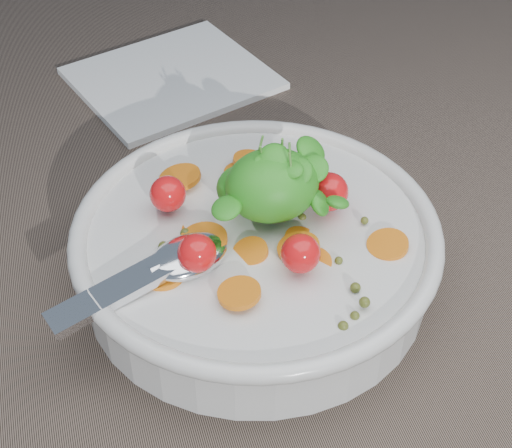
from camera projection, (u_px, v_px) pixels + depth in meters
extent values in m
plane|color=brown|center=(267.00, 253.00, 0.54)|extent=(6.00, 6.00, 0.00)
cylinder|color=silver|center=(256.00, 255.00, 0.51)|extent=(0.22, 0.22, 0.04)
torus|color=silver|center=(256.00, 231.00, 0.49)|extent=(0.23, 0.23, 0.01)
cylinder|color=silver|center=(256.00, 276.00, 0.52)|extent=(0.11, 0.11, 0.01)
cylinder|color=brown|center=(256.00, 255.00, 0.51)|extent=(0.20, 0.20, 0.03)
cylinder|color=orange|center=(252.00, 162.00, 0.53)|extent=(0.03, 0.03, 0.01)
cylinder|color=orange|center=(299.00, 248.00, 0.47)|extent=(0.03, 0.03, 0.01)
cylinder|color=orange|center=(301.00, 241.00, 0.49)|extent=(0.02, 0.02, 0.01)
cylinder|color=orange|center=(250.00, 252.00, 0.48)|extent=(0.03, 0.03, 0.01)
cylinder|color=orange|center=(254.00, 169.00, 0.53)|extent=(0.03, 0.03, 0.01)
cylinder|color=orange|center=(243.00, 172.00, 0.53)|extent=(0.04, 0.04, 0.01)
cylinder|color=orange|center=(204.00, 239.00, 0.48)|extent=(0.03, 0.03, 0.01)
cylinder|color=orange|center=(264.00, 197.00, 0.52)|extent=(0.03, 0.03, 0.01)
cylinder|color=orange|center=(163.00, 278.00, 0.46)|extent=(0.03, 0.03, 0.01)
cylinder|color=orange|center=(388.00, 245.00, 0.48)|extent=(0.03, 0.03, 0.01)
cylinder|color=orange|center=(198.00, 232.00, 0.50)|extent=(0.03, 0.03, 0.01)
cylinder|color=orange|center=(180.00, 177.00, 0.52)|extent=(0.03, 0.03, 0.01)
cylinder|color=orange|center=(286.00, 167.00, 0.54)|extent=(0.03, 0.04, 0.01)
cylinder|color=orange|center=(218.00, 231.00, 0.50)|extent=(0.03, 0.03, 0.01)
cylinder|color=orange|center=(239.00, 293.00, 0.44)|extent=(0.04, 0.04, 0.01)
cylinder|color=orange|center=(312.00, 264.00, 0.47)|extent=(0.04, 0.04, 0.01)
sphere|color=#4C541C|center=(302.00, 218.00, 0.50)|extent=(0.01, 0.01, 0.01)
sphere|color=#4C541C|center=(315.00, 195.00, 0.52)|extent=(0.01, 0.01, 0.01)
sphere|color=#4C541C|center=(321.00, 166.00, 0.53)|extent=(0.00, 0.00, 0.00)
sphere|color=#4C541C|center=(355.00, 288.00, 0.45)|extent=(0.01, 0.01, 0.01)
sphere|color=#4C541C|center=(163.00, 246.00, 0.48)|extent=(0.01, 0.01, 0.01)
sphere|color=#4C541C|center=(185.00, 233.00, 0.48)|extent=(0.01, 0.01, 0.01)
sphere|color=#4C541C|center=(343.00, 326.00, 0.43)|extent=(0.01, 0.01, 0.01)
sphere|color=#4C541C|center=(365.00, 302.00, 0.44)|extent=(0.01, 0.01, 0.01)
sphere|color=#4C541C|center=(355.00, 316.00, 0.44)|extent=(0.01, 0.01, 0.01)
sphere|color=#4C541C|center=(339.00, 261.00, 0.47)|extent=(0.01, 0.01, 0.01)
sphere|color=#4C541C|center=(365.00, 221.00, 0.49)|extent=(0.01, 0.01, 0.01)
sphere|color=#4C541C|center=(292.00, 170.00, 0.53)|extent=(0.01, 0.01, 0.01)
sphere|color=red|center=(329.00, 192.00, 0.50)|extent=(0.03, 0.03, 0.03)
sphere|color=red|center=(266.00, 165.00, 0.52)|extent=(0.02, 0.02, 0.02)
sphere|color=red|center=(168.00, 194.00, 0.50)|extent=(0.02, 0.02, 0.02)
sphere|color=red|center=(197.00, 253.00, 0.46)|extent=(0.02, 0.02, 0.02)
sphere|color=red|center=(301.00, 254.00, 0.46)|extent=(0.02, 0.02, 0.02)
ellipsoid|color=#309321|center=(272.00, 185.00, 0.48)|extent=(0.06, 0.05, 0.04)
ellipsoid|color=#309321|center=(244.00, 188.00, 0.49)|extent=(0.03, 0.03, 0.03)
ellipsoid|color=#309321|center=(282.00, 189.00, 0.48)|extent=(0.03, 0.03, 0.02)
ellipsoid|color=#309321|center=(273.00, 186.00, 0.47)|extent=(0.02, 0.03, 0.03)
ellipsoid|color=#309321|center=(287.00, 179.00, 0.48)|extent=(0.03, 0.03, 0.02)
ellipsoid|color=#309321|center=(296.00, 179.00, 0.49)|extent=(0.03, 0.03, 0.01)
ellipsoid|color=#309321|center=(289.00, 170.00, 0.47)|extent=(0.02, 0.02, 0.01)
ellipsoid|color=#309321|center=(283.00, 160.00, 0.48)|extent=(0.02, 0.02, 0.02)
ellipsoid|color=#309321|center=(314.00, 169.00, 0.48)|extent=(0.02, 0.03, 0.02)
ellipsoid|color=#309321|center=(276.00, 176.00, 0.48)|extent=(0.02, 0.02, 0.02)
ellipsoid|color=#309321|center=(276.00, 154.00, 0.47)|extent=(0.02, 0.02, 0.01)
ellipsoid|color=#309321|center=(226.00, 208.00, 0.47)|extent=(0.03, 0.03, 0.01)
ellipsoid|color=#309321|center=(319.00, 203.00, 0.48)|extent=(0.02, 0.02, 0.02)
ellipsoid|color=#309321|center=(311.00, 151.00, 0.50)|extent=(0.02, 0.03, 0.03)
ellipsoid|color=#309321|center=(279.00, 169.00, 0.48)|extent=(0.02, 0.02, 0.02)
ellipsoid|color=#309321|center=(281.00, 160.00, 0.49)|extent=(0.02, 0.02, 0.01)
ellipsoid|color=#309321|center=(288.00, 175.00, 0.48)|extent=(0.02, 0.02, 0.02)
ellipsoid|color=#309321|center=(297.00, 172.00, 0.47)|extent=(0.02, 0.03, 0.02)
ellipsoid|color=#309321|center=(274.00, 177.00, 0.48)|extent=(0.02, 0.02, 0.02)
ellipsoid|color=#309321|center=(261.00, 190.00, 0.47)|extent=(0.02, 0.02, 0.01)
ellipsoid|color=#309321|center=(338.00, 202.00, 0.47)|extent=(0.02, 0.02, 0.02)
ellipsoid|color=#309321|center=(274.00, 156.00, 0.48)|extent=(0.03, 0.03, 0.02)
ellipsoid|color=#309321|center=(265.00, 174.00, 0.46)|extent=(0.02, 0.02, 0.01)
ellipsoid|color=#309321|center=(300.00, 169.00, 0.49)|extent=(0.02, 0.02, 0.01)
ellipsoid|color=#309321|center=(274.00, 159.00, 0.47)|extent=(0.03, 0.02, 0.02)
ellipsoid|color=#309321|center=(268.00, 164.00, 0.47)|extent=(0.02, 0.02, 0.02)
ellipsoid|color=#309321|center=(269.00, 178.00, 0.48)|extent=(0.02, 0.02, 0.02)
ellipsoid|color=#309321|center=(277.00, 177.00, 0.48)|extent=(0.03, 0.03, 0.02)
cylinder|color=#4C8C33|center=(264.00, 165.00, 0.48)|extent=(0.01, 0.01, 0.04)
cylinder|color=#4C8C33|center=(291.00, 173.00, 0.48)|extent=(0.00, 0.01, 0.04)
cylinder|color=#4C8C33|center=(292.00, 182.00, 0.47)|extent=(0.00, 0.01, 0.04)
cylinder|color=#4C8C33|center=(256.00, 162.00, 0.48)|extent=(0.01, 0.00, 0.04)
cylinder|color=#4C8C33|center=(282.00, 158.00, 0.49)|extent=(0.01, 0.01, 0.04)
ellipsoid|color=silver|center=(188.00, 257.00, 0.47)|extent=(0.06, 0.05, 0.02)
cube|color=silver|center=(128.00, 285.00, 0.45)|extent=(0.10, 0.05, 0.01)
cylinder|color=silver|center=(164.00, 267.00, 0.46)|extent=(0.02, 0.01, 0.01)
cube|color=white|center=(172.00, 78.00, 0.70)|extent=(0.19, 0.18, 0.01)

